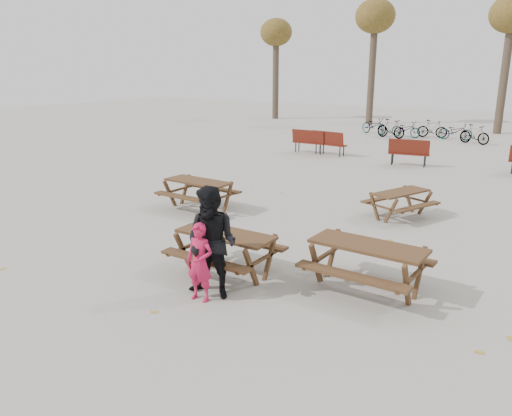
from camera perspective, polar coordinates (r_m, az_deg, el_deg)
The scene contains 14 objects.
ground at distance 9.21m, azimuth -3.43°, elevation -7.42°, with size 80.00×80.00×0.00m, color gray.
main_picnic_table at distance 9.00m, azimuth -3.50°, elevation -3.99°, with size 1.80×1.45×0.78m.
food_tray at distance 8.94m, azimuth -4.16°, elevation -2.74°, with size 0.18×0.11×0.04m, color white.
bread_roll at distance 8.93m, azimuth -4.16°, elevation -2.48°, with size 0.14×0.06×0.05m, color tan.
soda_bottle at distance 8.96m, azimuth -4.74°, elevation -2.34°, with size 0.07×0.07×0.17m.
child at distance 8.00m, azimuth -6.45°, elevation -6.19°, with size 0.47×0.31×1.29m, color #BF1745.
adult at distance 8.02m, azimuth -5.06°, elevation -3.99°, with size 0.89×0.70×1.84m, color black.
picnic_table_east at distance 8.59m, azimuth 12.53°, elevation -6.62°, with size 1.89×1.52×0.81m, color #372214, non-canonical shape.
picnic_table_north at distance 13.23m, azimuth -6.60°, elevation 1.51°, with size 1.80×1.45×0.78m, color #372214, non-canonical shape.
picnic_table_far at distance 12.94m, azimuth 16.14°, elevation 0.41°, with size 1.54×1.24×0.66m, color #372214, non-canonical shape.
park_bench_row at distance 20.64m, azimuth 14.80°, elevation 6.60°, with size 10.20×1.35×1.03m.
bicycle_row at distance 28.12m, azimuth 17.89°, elevation 8.57°, with size 7.22×2.23×0.99m.
tree_row at distance 32.30m, azimuth 27.16°, elevation 18.71°, with size 32.17×3.52×8.26m.
fallen_leaves at distance 10.96m, azimuth 6.51°, elevation -3.62°, with size 11.00×11.00×0.01m, color #AA8529, non-canonical shape.
Camera 1 is at (5.08, -6.77, 3.63)m, focal length 35.00 mm.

